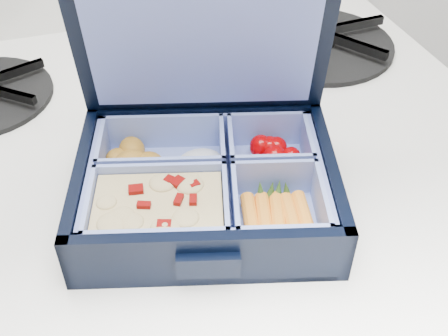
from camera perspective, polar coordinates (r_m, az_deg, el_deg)
name	(u,v)px	position (r m, az deg, el deg)	size (l,w,h in m)	color
bento_box	(206,186)	(0.48, -1.80, -1.80)	(0.22, 0.17, 0.05)	black
burner_grate	(317,36)	(0.73, 9.46, 13.06)	(0.19, 0.19, 0.03)	black
fork	(207,110)	(0.60, -1.71, 5.92)	(0.03, 0.20, 0.01)	silver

